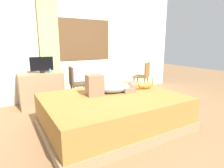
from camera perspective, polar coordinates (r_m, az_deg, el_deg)
The scene contains 11 objects.
ground_plane at distance 3.22m, azimuth 2.52°, elevation -12.97°, with size 16.00×16.00×0.00m, color olive.
back_wall_with_window at distance 4.92m, azimuth -11.98°, elevation 12.99°, with size 6.40×0.14×2.90m.
bed at distance 3.15m, azimuth 0.30°, elevation -8.36°, with size 2.25×1.71×0.53m.
person_lying at distance 3.19m, azimuth -0.53°, elevation -0.88°, with size 0.94×0.36×0.34m.
cat at distance 3.56m, azimuth 10.37°, elevation -0.42°, with size 0.36×0.11×0.21m.
desk at distance 4.43m, azimuth -20.86°, elevation -1.59°, with size 0.90×0.56×0.74m.
tv_monitor at distance 4.34m, azimuth -20.71°, elevation 5.58°, with size 0.48×0.10×0.35m.
cup at distance 4.40m, azimuth -18.46°, elevation 3.97°, with size 0.07×0.07×0.08m, color teal.
chair_by_desk at distance 4.31m, azimuth -11.02°, elevation 0.52°, with size 0.43×0.43×0.86m.
chair_spare at distance 5.28m, azimuth 9.63°, elevation 2.74°, with size 0.52×0.52×0.86m.
curtain_left at distance 4.65m, azimuth -18.60°, elevation 11.05°, with size 0.44×0.06×2.64m, color #ADCC75.
Camera 1 is at (-1.60, -2.42, 1.38)m, focal length 29.86 mm.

